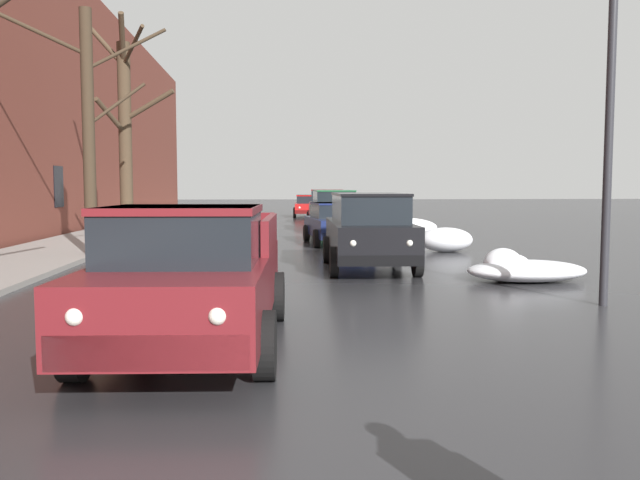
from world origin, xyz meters
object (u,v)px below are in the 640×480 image
Objects in this scene: bare_tree_mid_block at (89,128)px; suv_black_parked_kerbside_close at (368,228)px; pickup_truck_maroon_approaching_near_lane at (192,277)px; bare_tree_far_down_block at (125,132)px; suv_maroon_queued_behind_truck at (327,205)px; street_lamp_post at (610,93)px; suv_green_parked_far_down_block at (333,209)px; sedan_red_at_far_intersection at (308,205)px; sedan_darkblue_parked_kerbside_mid at (337,222)px.

suv_black_parked_kerbside_close is (7.26, -2.90, -2.57)m from bare_tree_mid_block.
bare_tree_far_down_block is at bearing 104.89° from pickup_truck_maroon_approaching_near_lane.
street_lamp_post is (2.60, -24.43, 2.50)m from suv_maroon_queued_behind_truck.
sedan_red_at_far_intersection is (-0.39, 13.72, -0.24)m from suv_green_parked_far_down_block.
bare_tree_mid_block is at bearing -106.79° from sedan_red_at_far_intersection.
sedan_darkblue_parked_kerbside_mid is 6.35m from suv_green_parked_far_down_block.
suv_maroon_queued_behind_truck reaches higher than sedan_darkblue_parked_kerbside_mid.
suv_black_parked_kerbside_close is at bearing -89.40° from sedan_darkblue_parked_kerbside_mid.
suv_black_parked_kerbside_close and suv_green_parked_far_down_block have the same top height.
bare_tree_far_down_block is (0.01, 4.48, 0.25)m from bare_tree_mid_block.
bare_tree_mid_block is at bearing -150.77° from sedan_darkblue_parked_kerbside_mid.
sedan_red_at_far_intersection is at bearing 89.99° from suv_black_parked_kerbside_close.
street_lamp_post reaches higher than sedan_darkblue_parked_kerbside_mid.
bare_tree_mid_block reaches higher than suv_maroon_queued_behind_truck.
suv_green_parked_far_down_block is at bearing 85.82° from sedan_darkblue_parked_kerbside_mid.
pickup_truck_maroon_approaching_near_lane is 27.13m from suv_maroon_queued_behind_truck.
suv_green_parked_far_down_block reaches higher than sedan_darkblue_parked_kerbside_mid.
suv_green_parked_far_down_block is (3.67, 20.79, 0.11)m from pickup_truck_maroon_approaching_near_lane.
bare_tree_far_down_block reaches higher than pickup_truck_maroon_approaching_near_lane.
sedan_red_at_far_intersection is at bearing 69.70° from bare_tree_far_down_block.
suv_maroon_queued_behind_truck is (0.60, 19.31, 0.00)m from suv_black_parked_kerbside_close.
bare_tree_mid_block is 18.38m from suv_maroon_queued_behind_truck.
sedan_red_at_far_intersection is at bearing 84.57° from pickup_truck_maroon_approaching_near_lane.
suv_black_parked_kerbside_close is 1.03× the size of suv_green_parked_far_down_block.
bare_tree_mid_block is 1.64× the size of sedan_darkblue_parked_kerbside_mid.
suv_green_parked_far_down_block is (0.46, 6.33, 0.24)m from sedan_darkblue_parked_kerbside_mid.
street_lamp_post is at bearing -81.32° from suv_green_parked_far_down_block.
pickup_truck_maroon_approaching_near_lane is 8.23m from suv_black_parked_kerbside_close.
sedan_darkblue_parked_kerbside_mid is 0.90× the size of suv_green_parked_far_down_block.
pickup_truck_maroon_approaching_near_lane is at bearing -95.43° from sedan_red_at_far_intersection.
suv_maroon_queued_behind_truck is (0.67, 12.39, 0.24)m from sedan_darkblue_parked_kerbside_mid.
street_lamp_post is at bearing -37.50° from bare_tree_mid_block.
sedan_red_at_far_intersection is at bearing 91.61° from suv_green_parked_far_down_block.
sedan_darkblue_parked_kerbside_mid is at bearing 105.19° from street_lamp_post.
sedan_darkblue_parked_kerbside_mid is 20.05m from sedan_red_at_far_intersection.
pickup_truck_maroon_approaching_near_lane is (3.97, -14.92, -2.92)m from bare_tree_far_down_block.
bare_tree_mid_block is at bearing 142.50° from street_lamp_post.
suv_maroon_queued_behind_truck is at bearing 64.42° from bare_tree_mid_block.
suv_maroon_queued_behind_truck is (7.84, 11.94, -2.81)m from bare_tree_far_down_block.
pickup_truck_maroon_approaching_near_lane is at bearing -69.14° from bare_tree_mid_block.
bare_tree_mid_block is 1.51× the size of sedan_red_at_far_intersection.
suv_maroon_queued_behind_truck is 24.70m from street_lamp_post.
street_lamp_post reaches higher than sedan_red_at_far_intersection.
bare_tree_mid_block is 13.18m from street_lamp_post.
sedan_darkblue_parked_kerbside_mid is at bearing -3.65° from bare_tree_far_down_block.
suv_green_parked_far_down_block is (7.63, 5.87, -2.81)m from bare_tree_far_down_block.
pickup_truck_maroon_approaching_near_lane is at bearing -75.11° from bare_tree_far_down_block.
pickup_truck_maroon_approaching_near_lane is 0.82× the size of street_lamp_post.
pickup_truck_maroon_approaching_near_lane is 1.13× the size of suv_green_parked_far_down_block.
suv_black_parked_kerbside_close reaches higher than pickup_truck_maroon_approaching_near_lane.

